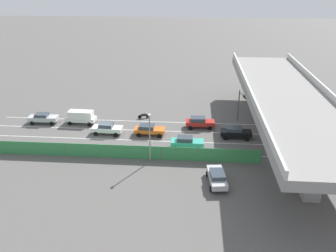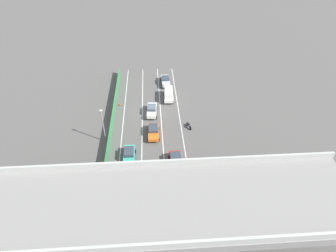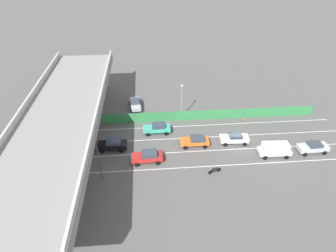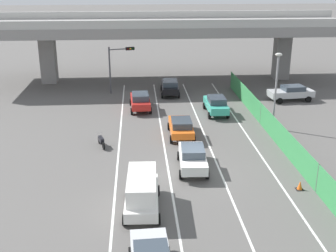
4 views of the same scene
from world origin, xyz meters
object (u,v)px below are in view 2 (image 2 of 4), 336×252
at_px(street_lamp, 103,123).
at_px(car_van_white, 169,94).
at_px(motorcycle, 189,125).
at_px(traffic_cone, 120,104).
at_px(car_taxi_orange, 153,131).
at_px(parked_wagon_silver, 68,176).
at_px(car_sedan_silver, 165,80).
at_px(car_sedan_red, 176,161).
at_px(traffic_light, 198,181).
at_px(car_taxi_teal, 129,155).
at_px(car_sedan_white, 152,110).
at_px(car_sedan_black, 155,189).

bearing_deg(street_lamp, car_van_white, -132.52).
bearing_deg(motorcycle, traffic_cone, -31.73).
bearing_deg(car_van_white, car_taxi_orange, 73.31).
bearing_deg(parked_wagon_silver, car_sedan_silver, -120.19).
distance_m(car_sedan_red, traffic_light, 7.33).
relative_size(car_sedan_silver, street_lamp, 0.70).
bearing_deg(car_taxi_teal, car_sedan_red, 166.16).
bearing_deg(car_sedan_white, car_sedan_red, 103.92).
relative_size(car_taxi_orange, street_lamp, 0.68).
bearing_deg(street_lamp, traffic_cone, -98.30).
distance_m(car_taxi_teal, car_sedan_black, 8.01).
xyz_separation_m(car_sedan_silver, car_taxi_orange, (3.09, 17.50, -0.03)).
relative_size(car_sedan_red, traffic_light, 0.87).
relative_size(motorcycle, parked_wagon_silver, 0.39).
distance_m(car_taxi_teal, car_sedan_red, 7.43).
distance_m(car_sedan_black, car_sedan_red, 6.20).
bearing_deg(motorcycle, car_sedan_white, -34.80).
distance_m(car_sedan_silver, car_sedan_black, 30.40).
xyz_separation_m(car_sedan_red, traffic_light, (-2.26, 6.43, 2.71)).
height_order(car_sedan_black, traffic_cone, car_sedan_black).
xyz_separation_m(car_taxi_teal, car_sedan_red, (-7.21, 1.78, 0.01)).
bearing_deg(car_taxi_orange, car_sedan_black, 89.68).
xyz_separation_m(car_taxi_teal, traffic_light, (-9.48, 8.20, 2.71)).
relative_size(traffic_light, street_lamp, 0.78).
distance_m(car_sedan_white, street_lamp, 11.37).
bearing_deg(car_sedan_red, parked_wagon_silver, 6.98).
bearing_deg(traffic_light, street_lamp, -43.01).
bearing_deg(parked_wagon_silver, car_sedan_black, 165.30).
height_order(car_van_white, traffic_cone, car_van_white).
relative_size(traffic_light, traffic_cone, 9.12).
distance_m(car_taxi_teal, motorcycle, 12.78).
bearing_deg(motorcycle, traffic_light, 86.70).
bearing_deg(car_sedan_white, car_sedan_silver, -106.12).
distance_m(car_sedan_black, street_lamp, 14.41).
height_order(car_sedan_white, car_taxi_orange, car_sedan_white).
relative_size(car_taxi_teal, car_sedan_red, 0.99).
xyz_separation_m(car_taxi_orange, motorcycle, (-6.43, -1.71, -0.43)).
height_order(motorcycle, parked_wagon_silver, parked_wagon_silver).
xyz_separation_m(parked_wagon_silver, street_lamp, (-4.47, -8.24, 3.15)).
relative_size(car_taxi_teal, traffic_cone, 7.89).
bearing_deg(car_taxi_orange, motorcycle, -165.14).
bearing_deg(street_lamp, car_taxi_orange, -171.56).
distance_m(car_sedan_white, car_van_white, 6.21).
height_order(car_van_white, car_sedan_red, car_van_white).
height_order(car_taxi_orange, car_sedan_red, car_sedan_red).
height_order(traffic_light, traffic_cone, traffic_light).
bearing_deg(car_taxi_orange, street_lamp, 8.44).
bearing_deg(car_taxi_teal, car_sedan_black, 118.98).
bearing_deg(car_sedan_silver, car_sedan_red, 90.41).
height_order(street_lamp, traffic_cone, street_lamp).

